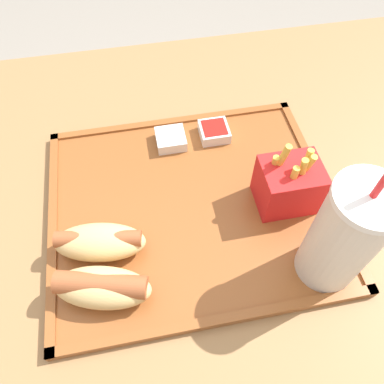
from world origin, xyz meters
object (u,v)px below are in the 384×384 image
Objects in this scene: hot_dog_far at (102,287)px; hot_dog_near at (100,242)px; sauce_cup_mayo at (171,139)px; sauce_cup_ketchup at (214,131)px; soda_cup at (344,236)px; fries_carton at (288,184)px.

hot_dog_far is 0.06m from hot_dog_near.
sauce_cup_mayo is 0.07m from sauce_cup_ketchup.
soda_cup is 4.32× the size of sauce_cup_mayo.
fries_carton is (-0.26, -0.03, 0.02)m from hot_dog_near.
hot_dog_far is at bearing 50.90° from sauce_cup_ketchup.
fries_carton is at bearing -173.27° from hot_dog_near.
fries_carton reaches higher than sauce_cup_ketchup.
soda_cup is 0.30m from sauce_cup_mayo.
sauce_cup_mayo is (-0.12, -0.17, -0.01)m from hot_dog_near.
hot_dog_near is 1.14× the size of fries_carton.
soda_cup is at bearing 99.34° from fries_carton.
sauce_cup_mayo is at bearing -117.15° from hot_dog_far.
soda_cup reaches higher than sauce_cup_ketchup.
hot_dog_far is (0.28, -0.02, -0.06)m from soda_cup.
hot_dog_near is 0.21m from sauce_cup_mayo.
sauce_cup_mayo is at bearing 2.43° from sauce_cup_ketchup.
fries_carton reaches higher than hot_dog_near.
sauce_cup_mayo and sauce_cup_ketchup have the same top height.
sauce_cup_mayo is at bearing -57.16° from soda_cup.
hot_dog_far is 0.28m from fries_carton.
sauce_cup_mayo is (0.14, -0.14, -0.03)m from fries_carton.
sauce_cup_ketchup is (-0.19, -0.23, -0.01)m from hot_dog_far.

